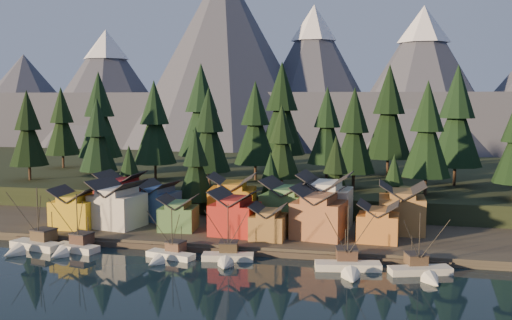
% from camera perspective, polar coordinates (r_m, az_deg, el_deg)
% --- Properties ---
extents(ground, '(500.00, 500.00, 0.00)m').
position_cam_1_polar(ground, '(89.37, -6.88, -11.75)').
color(ground, black).
rests_on(ground, ground).
extents(shore_strip, '(400.00, 50.00, 1.50)m').
position_cam_1_polar(shore_strip, '(126.30, -0.79, -6.01)').
color(shore_strip, '#332D25').
rests_on(shore_strip, ground).
extents(hillside, '(420.00, 100.00, 6.00)m').
position_cam_1_polar(hillside, '(174.19, 3.03, -1.87)').
color(hillside, black).
rests_on(hillside, ground).
extents(dock, '(80.00, 4.00, 1.00)m').
position_cam_1_polar(dock, '(104.28, -3.82, -8.80)').
color(dock, '#41392E').
rests_on(dock, ground).
extents(mountain_ridge, '(560.00, 190.00, 90.00)m').
position_cam_1_polar(mountain_ridge, '(295.48, 6.28, 5.90)').
color(mountain_ridge, '#4D5163').
rests_on(mountain_ridge, ground).
extents(boat_0, '(10.86, 11.44, 12.56)m').
position_cam_1_polar(boat_0, '(111.81, -21.57, -7.18)').
color(boat_0, beige).
rests_on(boat_0, ground).
extents(boat_1, '(9.22, 9.84, 11.58)m').
position_cam_1_polar(boat_1, '(107.72, -17.93, -7.60)').
color(boat_1, beige).
rests_on(boat_1, ground).
extents(boat_2, '(9.25, 9.70, 9.88)m').
position_cam_1_polar(boat_2, '(99.70, -8.89, -8.78)').
color(boat_2, white).
rests_on(boat_2, ground).
extents(boat_3, '(9.31, 9.87, 10.71)m').
position_cam_1_polar(boat_3, '(97.33, -2.89, -8.94)').
color(boat_3, beige).
rests_on(boat_3, ground).
extents(boat_5, '(11.15, 11.84, 11.59)m').
position_cam_1_polar(boat_5, '(92.85, 9.27, -9.74)').
color(boat_5, silver).
rests_on(boat_5, ground).
extents(boat_6, '(10.41, 10.81, 10.77)m').
position_cam_1_polar(boat_6, '(93.37, 16.37, -9.91)').
color(boat_6, silver).
rests_on(boat_6, ground).
extents(house_front_0, '(8.49, 8.07, 8.11)m').
position_cam_1_polar(house_front_0, '(120.72, -17.67, -4.45)').
color(house_front_0, gold).
rests_on(house_front_0, shore_strip).
extents(house_front_1, '(10.67, 10.37, 9.53)m').
position_cam_1_polar(house_front_1, '(118.85, -13.69, -4.14)').
color(house_front_1, beige).
rests_on(house_front_1, shore_strip).
extents(house_front_2, '(7.53, 7.58, 6.78)m').
position_cam_1_polar(house_front_2, '(114.08, -7.77, -5.18)').
color(house_front_2, '#49753F').
rests_on(house_front_2, shore_strip).
extents(house_front_3, '(9.15, 8.79, 8.56)m').
position_cam_1_polar(house_front_3, '(109.34, -2.15, -5.13)').
color(house_front_3, maroon).
rests_on(house_front_3, shore_strip).
extents(house_front_4, '(6.39, 6.89, 6.48)m').
position_cam_1_polar(house_front_4, '(105.97, 1.27, -6.10)').
color(house_front_4, olive).
rests_on(house_front_4, shore_strip).
extents(house_front_5, '(10.55, 9.87, 9.70)m').
position_cam_1_polar(house_front_5, '(107.22, 6.31, -5.06)').
color(house_front_5, '#9B5C37').
rests_on(house_front_5, shore_strip).
extents(house_front_6, '(7.66, 7.29, 7.25)m').
position_cam_1_polar(house_front_6, '(106.56, 12.11, -5.94)').
color(house_front_6, '#B46C2E').
rests_on(house_front_6, shore_strip).
extents(house_back_0, '(9.15, 8.79, 9.91)m').
position_cam_1_polar(house_back_0, '(128.33, -13.32, -3.28)').
color(house_back_0, '#A11919').
rests_on(house_back_0, shore_strip).
extents(house_back_1, '(8.83, 8.90, 8.38)m').
position_cam_1_polar(house_back_1, '(123.99, -9.73, -3.91)').
color(house_back_1, '#365181').
rests_on(house_back_1, shore_strip).
extents(house_back_2, '(10.36, 9.68, 10.00)m').
position_cam_1_polar(house_back_2, '(120.60, -2.37, -3.69)').
color(house_back_2, orange).
rests_on(house_back_2, shore_strip).
extents(house_back_3, '(10.73, 9.84, 9.78)m').
position_cam_1_polar(house_back_3, '(115.50, 3.17, -4.20)').
color(house_back_3, '#44753F').
rests_on(house_back_3, shore_strip).
extents(house_back_4, '(10.87, 10.50, 11.07)m').
position_cam_1_polar(house_back_4, '(115.59, 6.91, -3.89)').
color(house_back_4, white).
rests_on(house_back_4, shore_strip).
extents(house_back_5, '(8.68, 8.79, 9.71)m').
position_cam_1_polar(house_back_5, '(114.20, 14.37, -4.53)').
color(house_back_5, olive).
rests_on(house_back_5, shore_strip).
extents(tree_hill_0, '(10.16, 10.16, 23.66)m').
position_cam_1_polar(tree_hill_0, '(160.42, -21.84, 2.71)').
color(tree_hill_0, '#332319').
rests_on(tree_hill_0, hillside).
extents(tree_hill_1, '(12.47, 12.47, 29.05)m').
position_cam_1_polar(tree_hill_1, '(167.75, -15.39, 4.08)').
color(tree_hill_1, '#332319').
rests_on(tree_hill_1, hillside).
extents(tree_hill_2, '(9.33, 9.33, 21.73)m').
position_cam_1_polar(tree_hill_2, '(145.63, -15.55, 2.20)').
color(tree_hill_2, '#332319').
rests_on(tree_hill_2, hillside).
extents(tree_hill_3, '(11.24, 11.24, 26.19)m').
position_cam_1_polar(tree_hill_3, '(152.02, -10.11, 3.41)').
color(tree_hill_3, '#332319').
rests_on(tree_hill_3, hillside).
extents(tree_hill_4, '(13.48, 13.48, 31.39)m').
position_cam_1_polar(tree_hill_4, '(163.18, -5.49, 4.67)').
color(tree_hill_4, '#332319').
rests_on(tree_hill_4, hillside).
extents(tree_hill_5, '(10.35, 10.35, 24.11)m').
position_cam_1_polar(tree_hill_5, '(136.52, -4.74, 2.70)').
color(tree_hill_5, '#332319').
rests_on(tree_hill_5, hillside).
extents(tree_hill_6, '(11.13, 11.13, 25.93)m').
position_cam_1_polar(tree_hill_6, '(148.87, -0.07, 3.40)').
color(tree_hill_6, '#332319').
rests_on(tree_hill_6, hillside).
extents(tree_hill_7, '(8.63, 8.63, 20.12)m').
position_cam_1_polar(tree_hill_7, '(130.47, 2.58, 1.59)').
color(tree_hill_7, '#332319').
rests_on(tree_hill_7, hillside).
extents(tree_hill_8, '(10.54, 10.54, 24.56)m').
position_cam_1_polar(tree_hill_8, '(152.97, 7.12, 3.15)').
color(tree_hill_8, '#332319').
rests_on(tree_hill_8, hillside).
extents(tree_hill_9, '(10.34, 10.34, 24.08)m').
position_cam_1_polar(tree_hill_9, '(135.47, 9.79, 2.60)').
color(tree_hill_9, '#332319').
rests_on(tree_hill_9, hillside).
extents(tree_hill_10, '(13.18, 13.18, 30.70)m').
position_cam_1_polar(tree_hill_10, '(160.13, 13.14, 4.37)').
color(tree_hill_10, '#332319').
rests_on(tree_hill_10, hillside).
extents(tree_hill_11, '(10.92, 10.92, 25.44)m').
position_cam_1_polar(tree_hill_11, '(130.61, 16.72, 2.62)').
color(tree_hill_11, '#332319').
rests_on(tree_hill_11, hillside).
extents(tree_hill_12, '(12.75, 12.75, 29.70)m').
position_cam_1_polar(tree_hill_12, '(147.17, 19.43, 3.82)').
color(tree_hill_12, '#332319').
rests_on(tree_hill_12, hillside).
extents(tree_hill_15, '(13.72, 13.72, 31.96)m').
position_cam_1_polar(tree_hill_15, '(164.62, 2.60, 4.81)').
color(tree_hill_15, '#332319').
rests_on(tree_hill_15, hillside).
extents(tree_hill_16, '(10.69, 10.69, 24.90)m').
position_cam_1_polar(tree_hill_16, '(185.44, -18.84, 3.45)').
color(tree_hill_16, '#332319').
rests_on(tree_hill_16, hillside).
extents(tree_shore_0, '(6.59, 6.59, 15.35)m').
position_cam_1_polar(tree_shore_0, '(133.92, -12.54, -1.49)').
color(tree_shore_0, '#332319').
rests_on(tree_shore_0, shore_strip).
extents(tree_shore_1, '(8.46, 8.46, 19.70)m').
position_cam_1_polar(tree_shore_1, '(127.67, -6.05, -0.67)').
color(tree_shore_1, '#332319').
rests_on(tree_shore_1, shore_strip).
extents(tree_shore_2, '(6.19, 6.19, 14.42)m').
position_cam_1_polar(tree_shore_2, '(123.70, 1.46, -2.21)').
color(tree_shore_2, '#332319').
rests_on(tree_shore_2, shore_strip).
extents(tree_shore_3, '(7.81, 7.81, 18.20)m').
position_cam_1_polar(tree_shore_3, '(121.51, 7.95, -1.44)').
color(tree_shore_3, '#332319').
rests_on(tree_shore_3, shore_strip).
extents(tree_shore_4, '(6.23, 6.23, 14.51)m').
position_cam_1_polar(tree_shore_4, '(121.43, 13.60, -2.52)').
color(tree_shore_4, '#332319').
rests_on(tree_shore_4, shore_strip).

